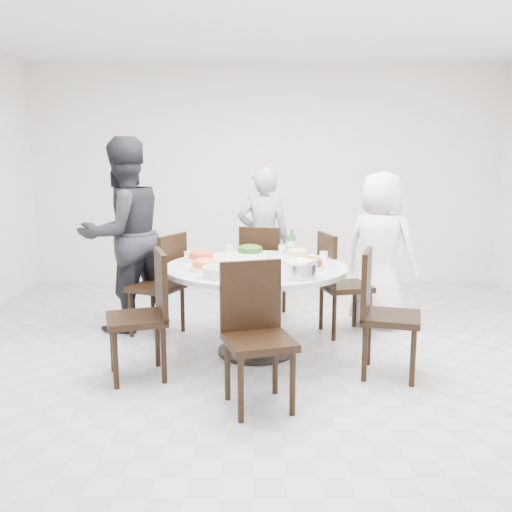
{
  "coord_description": "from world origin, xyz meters",
  "views": [
    {
      "loc": [
        -0.16,
        -4.03,
        1.61
      ],
      "look_at": [
        -0.14,
        0.39,
        0.82
      ],
      "focal_mm": 38.0,
      "sensor_mm": 36.0,
      "label": 1
    }
  ],
  "objects_px": {
    "diner_middle": "(264,239)",
    "soup_bowl": "(220,272)",
    "dining_table": "(256,309)",
    "beverage_bottle": "(292,242)",
    "chair_ne": "(345,284)",
    "diner_left": "(124,235)",
    "rice_bowl": "(300,270)",
    "chair_sw": "(136,316)",
    "chair_se": "(391,314)",
    "chair_n": "(265,271)",
    "diner_right": "(380,250)",
    "chair_nw": "(156,285)",
    "chair_s": "(259,338)"
  },
  "relations": [
    {
      "from": "chair_sw",
      "to": "soup_bowl",
      "type": "bearing_deg",
      "value": 79.39
    },
    {
      "from": "chair_ne",
      "to": "dining_table",
      "type": "bearing_deg",
      "value": 108.65
    },
    {
      "from": "chair_sw",
      "to": "beverage_bottle",
      "type": "distance_m",
      "value": 1.62
    },
    {
      "from": "beverage_bottle",
      "to": "rice_bowl",
      "type": "bearing_deg",
      "value": -90.16
    },
    {
      "from": "chair_nw",
      "to": "diner_left",
      "type": "relative_size",
      "value": 0.52
    },
    {
      "from": "chair_n",
      "to": "diner_right",
      "type": "height_order",
      "value": "diner_right"
    },
    {
      "from": "chair_ne",
      "to": "rice_bowl",
      "type": "bearing_deg",
      "value": 139.46
    },
    {
      "from": "chair_se",
      "to": "chair_n",
      "type": "bearing_deg",
      "value": 46.39
    },
    {
      "from": "chair_n",
      "to": "soup_bowl",
      "type": "relative_size",
      "value": 3.65
    },
    {
      "from": "diner_middle",
      "to": "chair_s",
      "type": "bearing_deg",
      "value": 89.45
    },
    {
      "from": "rice_bowl",
      "to": "diner_left",
      "type": "bearing_deg",
      "value": 143.78
    },
    {
      "from": "chair_n",
      "to": "diner_right",
      "type": "xyz_separation_m",
      "value": [
        1.11,
        -0.34,
        0.28
      ]
    },
    {
      "from": "dining_table",
      "to": "soup_bowl",
      "type": "xyz_separation_m",
      "value": [
        -0.27,
        -0.44,
        0.42
      ]
    },
    {
      "from": "chair_nw",
      "to": "chair_se",
      "type": "xyz_separation_m",
      "value": [
        1.92,
        -0.98,
        0.0
      ]
    },
    {
      "from": "soup_bowl",
      "to": "beverage_bottle",
      "type": "distance_m",
      "value": 1.1
    },
    {
      "from": "dining_table",
      "to": "beverage_bottle",
      "type": "distance_m",
      "value": 0.76
    },
    {
      "from": "dining_table",
      "to": "chair_ne",
      "type": "bearing_deg",
      "value": 31.33
    },
    {
      "from": "chair_sw",
      "to": "chair_s",
      "type": "xyz_separation_m",
      "value": [
        0.9,
        -0.51,
        0.0
      ]
    },
    {
      "from": "chair_nw",
      "to": "diner_right",
      "type": "xyz_separation_m",
      "value": [
        2.12,
        0.28,
        0.28
      ]
    },
    {
      "from": "diner_middle",
      "to": "soup_bowl",
      "type": "distance_m",
      "value": 1.89
    },
    {
      "from": "chair_n",
      "to": "chair_s",
      "type": "distance_m",
      "value": 2.13
    },
    {
      "from": "chair_n",
      "to": "chair_nw",
      "type": "relative_size",
      "value": 1.0
    },
    {
      "from": "chair_nw",
      "to": "soup_bowl",
      "type": "xyz_separation_m",
      "value": [
        0.65,
        -0.94,
        0.32
      ]
    },
    {
      "from": "diner_right",
      "to": "diner_left",
      "type": "height_order",
      "value": "diner_left"
    },
    {
      "from": "diner_right",
      "to": "soup_bowl",
      "type": "height_order",
      "value": "diner_right"
    },
    {
      "from": "chair_n",
      "to": "rice_bowl",
      "type": "bearing_deg",
      "value": 114.52
    },
    {
      "from": "chair_ne",
      "to": "diner_right",
      "type": "xyz_separation_m",
      "value": [
        0.37,
        0.26,
        0.28
      ]
    },
    {
      "from": "chair_nw",
      "to": "chair_sw",
      "type": "height_order",
      "value": "same"
    },
    {
      "from": "chair_ne",
      "to": "rice_bowl",
      "type": "distance_m",
      "value": 1.13
    },
    {
      "from": "chair_n",
      "to": "chair_nw",
      "type": "xyz_separation_m",
      "value": [
        -1.01,
        -0.62,
        0.0
      ]
    },
    {
      "from": "dining_table",
      "to": "chair_sw",
      "type": "bearing_deg",
      "value": -149.56
    },
    {
      "from": "dining_table",
      "to": "diner_left",
      "type": "height_order",
      "value": "diner_left"
    },
    {
      "from": "chair_sw",
      "to": "beverage_bottle",
      "type": "height_order",
      "value": "beverage_bottle"
    },
    {
      "from": "chair_se",
      "to": "diner_right",
      "type": "height_order",
      "value": "diner_right"
    },
    {
      "from": "chair_ne",
      "to": "diner_right",
      "type": "relative_size",
      "value": 0.63
    },
    {
      "from": "chair_n",
      "to": "diner_middle",
      "type": "height_order",
      "value": "diner_middle"
    },
    {
      "from": "diner_middle",
      "to": "chair_sw",
      "type": "bearing_deg",
      "value": 64.38
    },
    {
      "from": "chair_ne",
      "to": "chair_n",
      "type": "relative_size",
      "value": 1.0
    },
    {
      "from": "dining_table",
      "to": "chair_n",
      "type": "relative_size",
      "value": 1.58
    },
    {
      "from": "rice_bowl",
      "to": "chair_s",
      "type": "bearing_deg",
      "value": -118.28
    },
    {
      "from": "rice_bowl",
      "to": "chair_se",
      "type": "bearing_deg",
      "value": -3.21
    },
    {
      "from": "diner_left",
      "to": "rice_bowl",
      "type": "bearing_deg",
      "value": 99.1
    },
    {
      "from": "chair_ne",
      "to": "diner_right",
      "type": "distance_m",
      "value": 0.53
    },
    {
      "from": "chair_n",
      "to": "beverage_bottle",
      "type": "relative_size",
      "value": 3.92
    },
    {
      "from": "diner_middle",
      "to": "chair_se",
      "type": "bearing_deg",
      "value": 116.88
    },
    {
      "from": "diner_left",
      "to": "rice_bowl",
      "type": "height_order",
      "value": "diner_left"
    },
    {
      "from": "diner_left",
      "to": "beverage_bottle",
      "type": "bearing_deg",
      "value": 127.5
    },
    {
      "from": "dining_table",
      "to": "diner_middle",
      "type": "distance_m",
      "value": 1.46
    },
    {
      "from": "chair_se",
      "to": "diner_left",
      "type": "distance_m",
      "value": 2.58
    },
    {
      "from": "chair_ne",
      "to": "chair_sw",
      "type": "height_order",
      "value": "same"
    }
  ]
}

